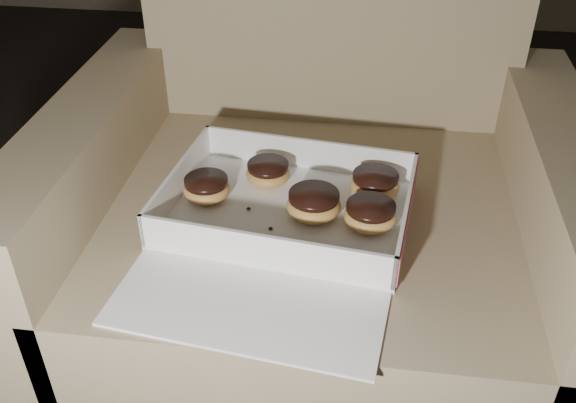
% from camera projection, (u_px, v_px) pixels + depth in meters
% --- Properties ---
extents(armchair, '(0.90, 0.76, 0.94)m').
position_uv_depth(armchair, '(315.00, 235.00, 1.20)').
color(armchair, '#877156').
rests_on(armchair, floor).
extents(bakery_box, '(0.43, 0.49, 0.06)m').
position_uv_depth(bakery_box, '(283.00, 224.00, 1.00)').
color(bakery_box, white).
rests_on(bakery_box, armchair).
extents(donut_a, '(0.08, 0.08, 0.04)m').
position_uv_depth(donut_a, '(370.00, 215.00, 0.99)').
color(donut_a, '#DE974D').
rests_on(donut_a, bakery_box).
extents(donut_b, '(0.08, 0.08, 0.04)m').
position_uv_depth(donut_b, '(375.00, 184.00, 1.06)').
color(donut_b, '#DE974D').
rests_on(donut_b, bakery_box).
extents(donut_c, '(0.09, 0.09, 0.04)m').
position_uv_depth(donut_c, '(314.00, 204.00, 1.01)').
color(donut_c, '#DE974D').
rests_on(donut_c, bakery_box).
extents(donut_d, '(0.08, 0.08, 0.04)m').
position_uv_depth(donut_d, '(268.00, 172.00, 1.09)').
color(donut_d, '#DE974D').
rests_on(donut_d, bakery_box).
extents(donut_e, '(0.08, 0.08, 0.04)m').
position_uv_depth(donut_e, '(207.00, 188.00, 1.05)').
color(donut_e, '#DE974D').
rests_on(donut_e, bakery_box).
extents(crumb_a, '(0.01, 0.01, 0.00)m').
position_uv_depth(crumb_a, '(249.00, 209.00, 1.04)').
color(crumb_a, black).
rests_on(crumb_a, bakery_box).
extents(crumb_b, '(0.01, 0.01, 0.00)m').
position_uv_depth(crumb_b, '(321.00, 269.00, 0.92)').
color(crumb_b, black).
rests_on(crumb_b, bakery_box).
extents(crumb_c, '(0.01, 0.01, 0.00)m').
position_uv_depth(crumb_c, '(271.00, 255.00, 0.94)').
color(crumb_c, black).
rests_on(crumb_c, bakery_box).
extents(crumb_d, '(0.01, 0.01, 0.00)m').
position_uv_depth(crumb_d, '(271.00, 229.00, 1.00)').
color(crumb_d, black).
rests_on(crumb_d, bakery_box).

